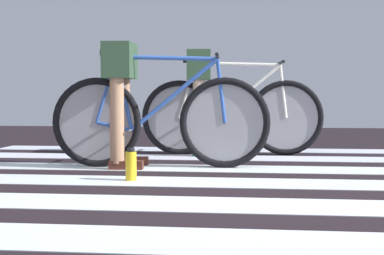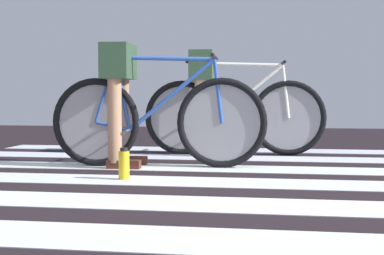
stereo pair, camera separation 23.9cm
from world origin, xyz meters
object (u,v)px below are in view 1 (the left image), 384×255
Objects in this scene: water_bottle at (131,165)px; cyclist_2_of_2 at (200,87)px; bicycle_2_of_2 at (232,115)px; bicycle_1_of_2 at (160,119)px; cyclist_1_of_2 at (121,87)px.

cyclist_2_of_2 is at bearing 80.41° from water_bottle.
water_bottle is at bearing -113.36° from bicycle_2_of_2.
water_bottle is at bearing -98.92° from bicycle_1_of_2.
cyclist_2_of_2 is (0.22, 1.01, 0.26)m from bicycle_1_of_2.
bicycle_2_of_2 is at bearing 59.99° from bicycle_1_of_2.
bicycle_2_of_2 is 0.41m from cyclist_2_of_2.
bicycle_2_of_2 is at bearing 48.40° from cyclist_1_of_2.
bicycle_1_of_2 is at bearing -106.55° from cyclist_2_of_2.
bicycle_1_of_2 and bicycle_2_of_2 have the same top height.
bicycle_1_of_2 is 0.78m from water_bottle.
bicycle_2_of_2 is (0.84, 1.05, -0.25)m from cyclist_1_of_2.
bicycle_2_of_2 is at bearing 71.05° from water_bottle.
cyclist_2_of_2 is 1.83m from water_bottle.
cyclist_1_of_2 is 0.99× the size of cyclist_2_of_2.
bicycle_2_of_2 is 1.74× the size of cyclist_2_of_2.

